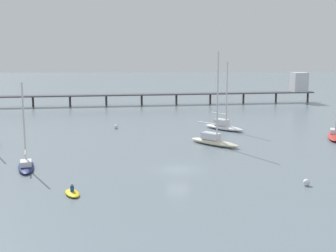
{
  "coord_description": "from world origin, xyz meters",
  "views": [
    {
      "loc": [
        -4.01,
        -50.72,
        14.1
      ],
      "look_at": [
        0.0,
        20.75,
        1.5
      ],
      "focal_mm": 48.68,
      "sensor_mm": 36.0,
      "label": 1
    }
  ],
  "objects_px": {
    "sailboat_white": "(224,125)",
    "mooring_buoy_mid": "(306,182)",
    "dinghy_yellow": "(72,193)",
    "sailboat_red": "(335,134)",
    "sailboat_cream": "(214,139)",
    "sailboat_navy": "(26,164)",
    "mooring_buoy_near": "(116,127)",
    "pier": "(225,89)"
  },
  "relations": [
    {
      "from": "sailboat_red",
      "to": "dinghy_yellow",
      "type": "distance_m",
      "value": 44.69
    },
    {
      "from": "sailboat_navy",
      "to": "sailboat_white",
      "type": "bearing_deg",
      "value": 40.76
    },
    {
      "from": "pier",
      "to": "sailboat_white",
      "type": "relative_size",
      "value": 6.8
    },
    {
      "from": "pier",
      "to": "sailboat_red",
      "type": "height_order",
      "value": "sailboat_red"
    },
    {
      "from": "pier",
      "to": "dinghy_yellow",
      "type": "height_order",
      "value": "pier"
    },
    {
      "from": "mooring_buoy_mid",
      "to": "sailboat_white",
      "type": "bearing_deg",
      "value": 95.14
    },
    {
      "from": "sailboat_cream",
      "to": "mooring_buoy_near",
      "type": "height_order",
      "value": "sailboat_cream"
    },
    {
      "from": "mooring_buoy_mid",
      "to": "dinghy_yellow",
      "type": "bearing_deg",
      "value": -176.13
    },
    {
      "from": "sailboat_white",
      "to": "mooring_buoy_mid",
      "type": "relative_size",
      "value": 16.35
    },
    {
      "from": "sailboat_navy",
      "to": "mooring_buoy_mid",
      "type": "relative_size",
      "value": 14.22
    },
    {
      "from": "sailboat_white",
      "to": "mooring_buoy_near",
      "type": "bearing_deg",
      "value": 173.78
    },
    {
      "from": "sailboat_red",
      "to": "sailboat_cream",
      "type": "relative_size",
      "value": 0.81
    },
    {
      "from": "mooring_buoy_near",
      "to": "dinghy_yellow",
      "type": "bearing_deg",
      "value": -93.53
    },
    {
      "from": "sailboat_red",
      "to": "sailboat_cream",
      "type": "height_order",
      "value": "sailboat_cream"
    },
    {
      "from": "mooring_buoy_near",
      "to": "sailboat_white",
      "type": "bearing_deg",
      "value": -6.22
    },
    {
      "from": "sailboat_white",
      "to": "mooring_buoy_mid",
      "type": "bearing_deg",
      "value": -84.86
    },
    {
      "from": "mooring_buoy_mid",
      "to": "mooring_buoy_near",
      "type": "relative_size",
      "value": 1.01
    },
    {
      "from": "dinghy_yellow",
      "to": "mooring_buoy_mid",
      "type": "xyz_separation_m",
      "value": [
        23.5,
        1.59,
        0.14
      ]
    },
    {
      "from": "pier",
      "to": "mooring_buoy_near",
      "type": "distance_m",
      "value": 42.01
    },
    {
      "from": "pier",
      "to": "sailboat_red",
      "type": "bearing_deg",
      "value": -77.68
    },
    {
      "from": "mooring_buoy_mid",
      "to": "pier",
      "type": "bearing_deg",
      "value": 86.88
    },
    {
      "from": "sailboat_red",
      "to": "sailboat_white",
      "type": "height_order",
      "value": "sailboat_white"
    },
    {
      "from": "pier",
      "to": "sailboat_cream",
      "type": "relative_size",
      "value": 5.87
    },
    {
      "from": "sailboat_red",
      "to": "mooring_buoy_near",
      "type": "distance_m",
      "value": 35.95
    },
    {
      "from": "sailboat_white",
      "to": "dinghy_yellow",
      "type": "height_order",
      "value": "sailboat_white"
    },
    {
      "from": "sailboat_red",
      "to": "mooring_buoy_mid",
      "type": "xyz_separation_m",
      "value": [
        -13.21,
        -23.9,
        -0.27
      ]
    },
    {
      "from": "mooring_buoy_near",
      "to": "mooring_buoy_mid",
      "type": "bearing_deg",
      "value": -57.87
    },
    {
      "from": "sailboat_navy",
      "to": "mooring_buoy_mid",
      "type": "height_order",
      "value": "sailboat_navy"
    },
    {
      "from": "sailboat_navy",
      "to": "mooring_buoy_mid",
      "type": "bearing_deg",
      "value": -15.28
    },
    {
      "from": "sailboat_white",
      "to": "sailboat_red",
      "type": "bearing_deg",
      "value": -26.5
    },
    {
      "from": "sailboat_cream",
      "to": "mooring_buoy_near",
      "type": "bearing_deg",
      "value": 136.66
    },
    {
      "from": "sailboat_navy",
      "to": "mooring_buoy_near",
      "type": "relative_size",
      "value": 14.37
    },
    {
      "from": "mooring_buoy_mid",
      "to": "sailboat_navy",
      "type": "bearing_deg",
      "value": 164.72
    },
    {
      "from": "pier",
      "to": "sailboat_white",
      "type": "distance_m",
      "value": 36.33
    },
    {
      "from": "mooring_buoy_mid",
      "to": "mooring_buoy_near",
      "type": "bearing_deg",
      "value": 122.13
    },
    {
      "from": "sailboat_red",
      "to": "mooring_buoy_near",
      "type": "relative_size",
      "value": 15.54
    },
    {
      "from": "sailboat_red",
      "to": "mooring_buoy_mid",
      "type": "height_order",
      "value": "sailboat_red"
    },
    {
      "from": "mooring_buoy_mid",
      "to": "mooring_buoy_near",
      "type": "height_order",
      "value": "mooring_buoy_mid"
    },
    {
      "from": "sailboat_white",
      "to": "sailboat_navy",
      "type": "height_order",
      "value": "sailboat_white"
    },
    {
      "from": "sailboat_white",
      "to": "mooring_buoy_near",
      "type": "xyz_separation_m",
      "value": [
        -18.44,
        2.01,
        -0.39
      ]
    },
    {
      "from": "mooring_buoy_mid",
      "to": "sailboat_cream",
      "type": "bearing_deg",
      "value": 107.97
    },
    {
      "from": "sailboat_red",
      "to": "mooring_buoy_mid",
      "type": "bearing_deg",
      "value": -118.94
    }
  ]
}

